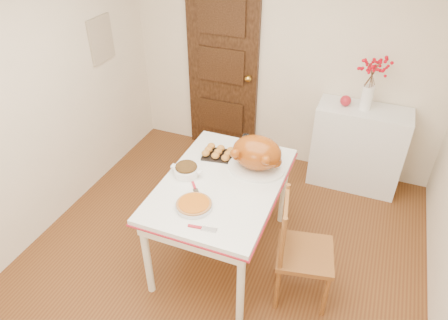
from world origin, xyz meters
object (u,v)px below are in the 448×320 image
at_px(kitchen_table, 222,219).
at_px(chair_oak, 305,251).
at_px(turkey_platter, 257,154).
at_px(pumpkin_pie, 194,204).
at_px(sideboard, 357,148).

bearing_deg(kitchen_table, chair_oak, -12.68).
bearing_deg(chair_oak, turkey_platter, 40.96).
bearing_deg(kitchen_table, pumpkin_pie, -101.60).
bearing_deg(kitchen_table, sideboard, 57.55).
xyz_separation_m(chair_oak, turkey_platter, (-0.56, 0.44, 0.49)).
bearing_deg(chair_oak, sideboard, -17.81).
height_order(chair_oak, turkey_platter, turkey_platter).
distance_m(turkey_platter, pumpkin_pie, 0.70).
height_order(sideboard, pumpkin_pie, sideboard).
xyz_separation_m(sideboard, turkey_platter, (-0.76, -1.25, 0.51)).
relative_size(turkey_platter, pumpkin_pie, 1.75).
bearing_deg(pumpkin_pie, chair_oak, 13.15).
bearing_deg(turkey_platter, chair_oak, -23.76).
bearing_deg(chair_oak, kitchen_table, 66.15).
relative_size(kitchen_table, turkey_platter, 2.85).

